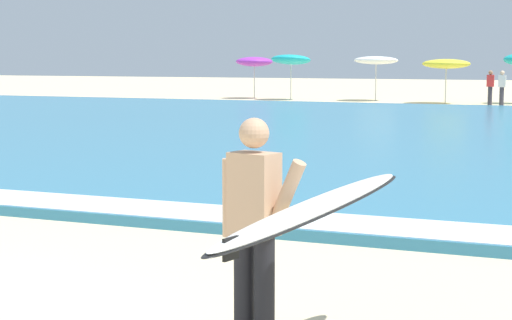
{
  "coord_description": "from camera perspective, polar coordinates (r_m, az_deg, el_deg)",
  "views": [
    {
      "loc": [
        5.38,
        -4.5,
        2.15
      ],
      "look_at": [
        2.1,
        3.57,
        1.1
      ],
      "focal_mm": 59.43,
      "sensor_mm": 36.0,
      "label": 1
    }
  ],
  "objects": [
    {
      "name": "surf_foam",
      "position": [
        11.41,
        -6.42,
        -3.29
      ],
      "size": [
        120.0,
        1.11,
        0.01
      ],
      "primitive_type": "cube",
      "color": "white",
      "rests_on": "sea"
    },
    {
      "name": "beach_umbrella_2",
      "position": [
        42.96,
        8.09,
        6.66
      ],
      "size": [
        2.19,
        2.2,
        2.26
      ],
      "color": "beige",
      "rests_on": "ground"
    },
    {
      "name": "sea",
      "position": [
        23.96,
        9.05,
        1.83
      ],
      "size": [
        120.0,
        28.0,
        0.14
      ],
      "primitive_type": "cube",
      "color": "teal",
      "rests_on": "ground"
    },
    {
      "name": "beachgoer_near_row_mid",
      "position": [
        40.15,
        15.49,
        4.79
      ],
      "size": [
        0.32,
        0.2,
        1.58
      ],
      "color": "#383842",
      "rests_on": "ground"
    },
    {
      "name": "beach_umbrella_1",
      "position": [
        43.48,
        2.37,
        6.77
      ],
      "size": [
        2.01,
        2.05,
        2.39
      ],
      "color": "beige",
      "rests_on": "ground"
    },
    {
      "name": "beach_umbrella_3",
      "position": [
        40.89,
        12.69,
        6.33
      ],
      "size": [
        2.23,
        2.24,
        2.12
      ],
      "color": "beige",
      "rests_on": "ground"
    },
    {
      "name": "beach_umbrella_0",
      "position": [
        44.95,
        -0.11,
        6.63
      ],
      "size": [
        1.94,
        1.95,
        2.22
      ],
      "color": "beige",
      "rests_on": "ground"
    },
    {
      "name": "beachgoer_near_row_left",
      "position": [
        39.66,
        16.22,
        4.74
      ],
      "size": [
        0.32,
        0.2,
        1.58
      ],
      "color": "#383842",
      "rests_on": "ground"
    },
    {
      "name": "surfer_with_board",
      "position": [
        5.99,
        1.63,
        -3.96
      ],
      "size": [
        1.2,
        2.37,
        1.73
      ],
      "color": "black",
      "rests_on": "ground"
    }
  ]
}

